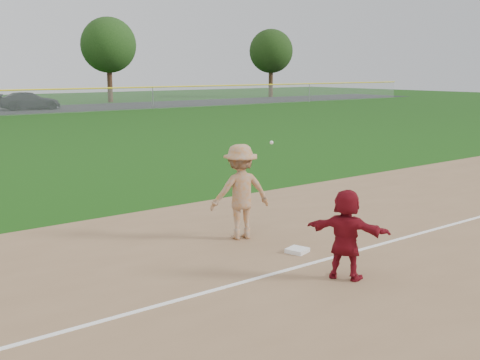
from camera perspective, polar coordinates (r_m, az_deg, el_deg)
ground at (r=12.27m, az=4.36°, el=-7.00°), size 160.00×160.00×0.00m
foul_line at (r=11.71m, az=7.02°, el=-7.78°), size 60.00×0.10×0.01m
first_base at (r=12.30m, az=5.46°, el=-6.66°), size 0.47×0.47×0.09m
base_runner at (r=10.74m, az=10.03°, el=-5.07°), size 1.13×1.55×1.62m
car_right at (r=57.82m, az=-19.37°, el=7.09°), size 5.65×2.87×1.57m
first_base_play at (r=13.03m, az=0.04°, el=-1.12°), size 1.51×1.42×2.21m
tree_3 at (r=68.36m, az=-12.37°, el=12.38°), size 6.00×6.00×9.19m
tree_4 at (r=79.23m, az=2.96°, el=12.10°), size 5.60×5.60×8.67m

